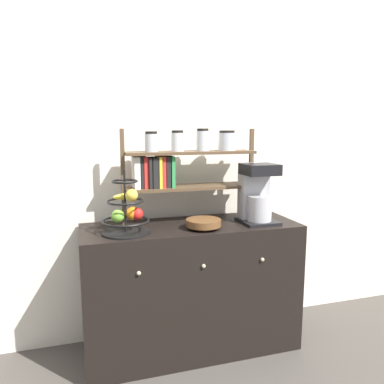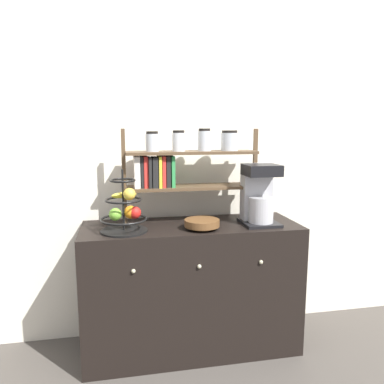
% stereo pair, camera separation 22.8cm
% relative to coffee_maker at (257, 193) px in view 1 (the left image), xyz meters
% --- Properties ---
extents(ground_plane, '(12.00, 12.00, 0.00)m').
position_rel_coffee_maker_xyz_m(ground_plane, '(-0.42, -0.20, -1.00)').
color(ground_plane, '#47423D').
extents(wall_back, '(7.00, 0.05, 2.60)m').
position_rel_coffee_maker_xyz_m(wall_back, '(-0.42, 0.33, 0.30)').
color(wall_back, silver).
rests_on(wall_back, ground_plane).
extents(sideboard, '(1.33, 0.50, 0.82)m').
position_rel_coffee_maker_xyz_m(sideboard, '(-0.42, 0.04, -0.59)').
color(sideboard, black).
rests_on(sideboard, ground_plane).
extents(coffee_maker, '(0.22, 0.24, 0.37)m').
position_rel_coffee_maker_xyz_m(coffee_maker, '(0.00, 0.00, 0.00)').
color(coffee_maker, black).
rests_on(coffee_maker, sideboard).
extents(fruit_stand, '(0.27, 0.27, 0.36)m').
position_rel_coffee_maker_xyz_m(fruit_stand, '(-0.82, -0.04, -0.06)').
color(fruit_stand, black).
rests_on(fruit_stand, sideboard).
extents(wooden_bowl, '(0.21, 0.21, 0.06)m').
position_rel_coffee_maker_xyz_m(wooden_bowl, '(-0.38, -0.07, -0.15)').
color(wooden_bowl, brown).
rests_on(wooden_bowl, sideboard).
extents(shelf_hutch, '(0.86, 0.20, 0.59)m').
position_rel_coffee_maker_xyz_m(shelf_hutch, '(-0.47, 0.13, 0.19)').
color(shelf_hutch, brown).
rests_on(shelf_hutch, sideboard).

